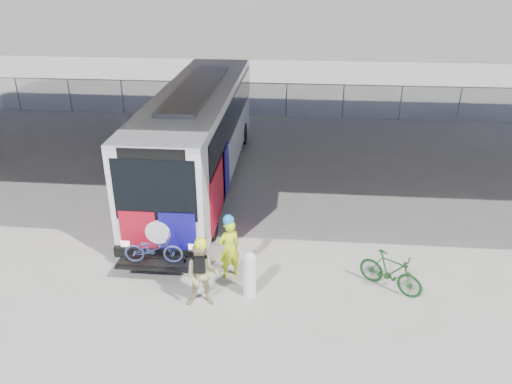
# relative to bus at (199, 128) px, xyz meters

# --- Properties ---
(ground) EXTENTS (160.00, 160.00, 0.00)m
(ground) POSITION_rel_bus_xyz_m (2.00, -3.36, -2.11)
(ground) COLOR #9E9991
(ground) RESTS_ON ground
(bus) EXTENTS (2.67, 12.90, 3.69)m
(bus) POSITION_rel_bus_xyz_m (0.00, 0.00, 0.00)
(bus) COLOR silver
(bus) RESTS_ON ground
(overpass) EXTENTS (40.00, 16.00, 7.95)m
(overpass) POSITION_rel_bus_xyz_m (2.00, 0.64, 4.43)
(overpass) COLOR #605E59
(overpass) RESTS_ON ground
(chainlink_fence) EXTENTS (30.00, 0.06, 30.00)m
(chainlink_fence) POSITION_rel_bus_xyz_m (2.00, 8.64, -0.69)
(chainlink_fence) COLOR gray
(chainlink_fence) RESTS_ON ground
(bollard) EXTENTS (0.33, 0.33, 1.28)m
(bollard) POSITION_rel_bus_xyz_m (2.61, -7.15, -1.42)
(bollard) COLOR white
(bollard) RESTS_ON ground
(cyclist_hivis) EXTENTS (0.74, 0.68, 1.86)m
(cyclist_hivis) POSITION_rel_bus_xyz_m (1.99, -6.34, -1.21)
(cyclist_hivis) COLOR #C5E317
(cyclist_hivis) RESTS_ON ground
(cyclist_tan) EXTENTS (0.92, 0.76, 1.92)m
(cyclist_tan) POSITION_rel_bus_xyz_m (1.51, -7.62, -1.21)
(cyclist_tan) COLOR tan
(cyclist_tan) RESTS_ON ground
(bike_parked) EXTENTS (1.73, 1.41, 1.06)m
(bike_parked) POSITION_rel_bus_xyz_m (6.22, -6.57, -1.58)
(bike_parked) COLOR #16451A
(bike_parked) RESTS_ON ground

